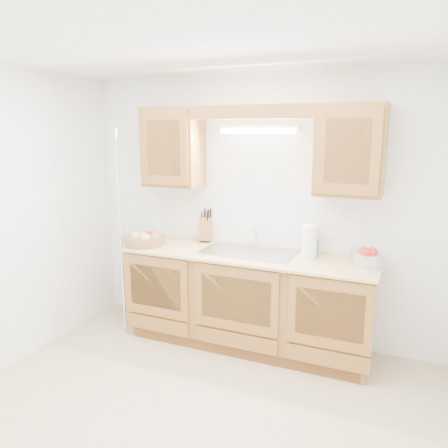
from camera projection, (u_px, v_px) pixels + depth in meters
The scene contains 17 objects.
room at pixel (185, 247), 2.81m from camera, with size 3.52×3.50×2.50m.
base_cabinets at pixel (248, 300), 4.06m from camera, with size 2.20×0.60×0.86m, color #9F6B2E.
countertop at pixel (248, 255), 3.96m from camera, with size 2.30×0.63×0.04m, color #E2C277.
upper_cabinet_left at pixel (173, 147), 4.21m from camera, with size 0.55×0.33×0.75m, color #9F6B2E.
upper_cabinet_right at pixel (351, 150), 3.57m from camera, with size 0.55×0.33×0.75m, color #9F6B2E.
valance at pixel (250, 112), 3.70m from camera, with size 2.20×0.05×0.12m, color #9F6B2E.
fluorescent_fixture at pixel (258, 129), 3.93m from camera, with size 0.76×0.08×0.08m.
sink at pixel (248, 260), 3.99m from camera, with size 0.84×0.46×0.36m.
wire_shelf_pole at pixel (121, 236), 4.17m from camera, with size 0.03×0.03×2.00m, color silver.
outlet_plate at pixel (362, 228), 3.81m from camera, with size 0.08×0.01×0.12m, color white.
fruit_basket at pixel (144, 239), 4.23m from camera, with size 0.45×0.45×0.12m.
knife_block at pixel (206, 229), 4.36m from camera, with size 0.17×0.22×0.34m.
orange_canister at pixel (313, 240), 3.91m from camera, with size 0.08×0.08×0.24m.
soap_bottle at pixel (313, 243), 3.92m from camera, with size 0.08×0.09×0.19m, color #2A80D5.
sponge at pixel (206, 240), 4.39m from camera, with size 0.11×0.08×0.02m.
paper_towel at pixel (309, 242), 3.78m from camera, with size 0.17×0.17×0.34m.
apple_bowl at pixel (368, 257), 3.58m from camera, with size 0.34×0.34×0.15m.
Camera 1 is at (1.30, -2.40, 1.99)m, focal length 35.00 mm.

